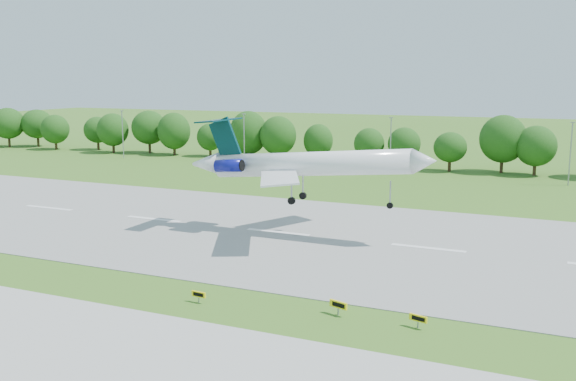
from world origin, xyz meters
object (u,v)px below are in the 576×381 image
at_px(airliner, 298,163).
at_px(service_vehicle_a, 289,167).
at_px(service_vehicle_b, 379,170).
at_px(taxi_sign_left, 338,305).

height_order(airliner, service_vehicle_a, airliner).
height_order(airliner, service_vehicle_b, airliner).
height_order(service_vehicle_a, service_vehicle_b, service_vehicle_a).
distance_m(taxi_sign_left, service_vehicle_b, 86.64).
relative_size(airliner, service_vehicle_a, 8.12).
bearing_deg(taxi_sign_left, service_vehicle_a, 134.03).
xyz_separation_m(airliner, service_vehicle_b, (-5.72, 59.03, -8.90)).
height_order(airliner, taxi_sign_left, airliner).
distance_m(taxi_sign_left, service_vehicle_a, 89.74).
bearing_deg(taxi_sign_left, service_vehicle_b, 121.05).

